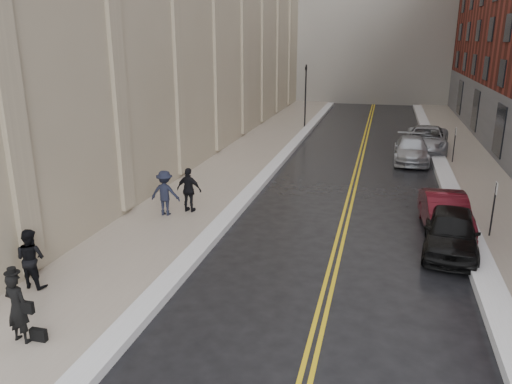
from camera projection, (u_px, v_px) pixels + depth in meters
The scene contains 18 objects.
ground at pixel (222, 323), 13.16m from camera, with size 160.00×160.00×0.00m, color black.
sidewalk_left at pixel (234, 166), 29.02m from camera, with size 4.00×64.00×0.15m, color gray.
sidewalk_right at pixel (483, 182), 25.81m from camera, with size 3.00×64.00×0.15m, color gray.
lane_stripe_a at pixel (354, 175), 27.40m from camera, with size 0.12×64.00×0.01m, color gold.
lane_stripe_b at pixel (358, 176), 27.35m from camera, with size 0.12×64.00×0.01m, color gold.
snow_ridge_left at pixel (273, 168), 28.46m from camera, with size 0.70×60.80×0.26m, color silver.
snow_ridge_right at pixel (446, 179), 26.22m from camera, with size 0.85×60.80×0.30m, color silver.
traffic_signal at pixel (306, 91), 40.64m from camera, with size 0.18×0.15×5.20m.
parking_sign_near at pixel (494, 205), 18.29m from camera, with size 0.06×0.35×2.23m.
parking_sign_far at pixel (455, 142), 29.39m from camera, with size 0.06×0.35×2.23m.
car_black at pixel (451, 231), 17.39m from camera, with size 1.80×4.47×1.52m, color black.
car_maroon at pixel (445, 213), 19.32m from camera, with size 1.54×4.42×1.46m, color #450C14.
car_silver_near at pixel (411, 149), 30.39m from camera, with size 2.04×5.02×1.46m, color #ACAFB4.
car_silver_far at pixel (426, 139), 32.95m from camera, with size 2.73×5.93×1.65m, color #AAADB3.
pedestrian_main at pixel (17, 307), 11.89m from camera, with size 0.66×0.43×1.82m, color black.
pedestrian_a at pixel (31, 258), 14.56m from camera, with size 0.88×0.68×1.81m, color black.
pedestrian_b at pixel (165, 193), 20.59m from camera, with size 1.22×0.70×1.89m, color black.
pedestrian_c at pixel (189, 190), 20.97m from camera, with size 1.11×0.46×1.90m, color black.
Camera 1 is at (3.76, -10.97, 7.19)m, focal length 35.00 mm.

